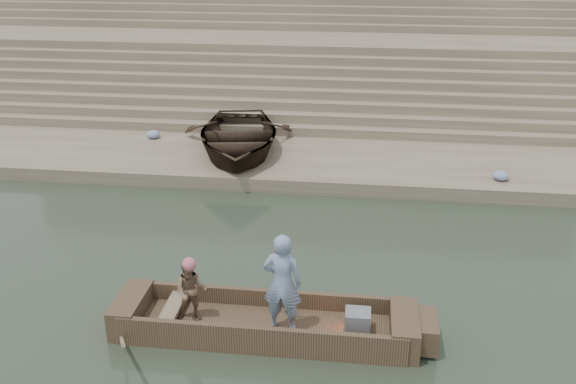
% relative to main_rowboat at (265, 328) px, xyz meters
% --- Properties ---
extents(ground, '(120.00, 120.00, 0.00)m').
position_rel_main_rowboat_xyz_m(ground, '(-2.12, 0.64, -0.11)').
color(ground, '#273125').
rests_on(ground, ground).
extents(lower_landing, '(32.00, 4.00, 0.40)m').
position_rel_main_rowboat_xyz_m(lower_landing, '(-2.12, 8.64, 0.09)').
color(lower_landing, gray).
rests_on(lower_landing, ground).
extents(mid_landing, '(32.00, 3.00, 2.80)m').
position_rel_main_rowboat_xyz_m(mid_landing, '(-2.12, 16.14, 1.29)').
color(mid_landing, gray).
rests_on(mid_landing, ground).
extents(upper_landing, '(32.00, 3.00, 5.20)m').
position_rel_main_rowboat_xyz_m(upper_landing, '(-2.12, 23.14, 2.49)').
color(upper_landing, gray).
rests_on(upper_landing, ground).
extents(ghat_steps, '(32.00, 11.00, 5.20)m').
position_rel_main_rowboat_xyz_m(ghat_steps, '(-2.12, 17.83, 1.69)').
color(ghat_steps, gray).
rests_on(ghat_steps, ground).
extents(main_rowboat, '(5.00, 1.30, 0.22)m').
position_rel_main_rowboat_xyz_m(main_rowboat, '(0.00, 0.00, 0.00)').
color(main_rowboat, brown).
rests_on(main_rowboat, ground).
extents(rowboat_trim, '(6.04, 2.63, 1.90)m').
position_rel_main_rowboat_xyz_m(rowboat_trim, '(0.21, -0.01, 0.20)').
color(rowboat_trim, brown).
rests_on(rowboat_trim, ground).
extents(standing_man, '(0.73, 0.50, 1.92)m').
position_rel_main_rowboat_xyz_m(standing_man, '(0.35, -0.11, 1.07)').
color(standing_man, navy).
rests_on(standing_man, main_rowboat).
extents(rowing_man, '(0.67, 0.56, 1.23)m').
position_rel_main_rowboat_xyz_m(rowing_man, '(-1.36, -0.02, 0.72)').
color(rowing_man, '#2A8055').
rests_on(rowing_man, main_rowboat).
extents(television, '(0.46, 0.42, 0.40)m').
position_rel_main_rowboat_xyz_m(television, '(1.70, 0.00, 0.31)').
color(television, slate).
rests_on(television, main_rowboat).
extents(beached_rowboat, '(4.44, 5.65, 1.06)m').
position_rel_main_rowboat_xyz_m(beached_rowboat, '(-2.26, 8.81, 0.82)').
color(beached_rowboat, '#2D2116').
rests_on(beached_rowboat, lower_landing).
extents(cloth_bundles, '(18.95, 3.01, 0.26)m').
position_rel_main_rowboat_xyz_m(cloth_bundles, '(-6.80, 8.36, 0.42)').
color(cloth_bundles, '#3F5999').
rests_on(cloth_bundles, lower_landing).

